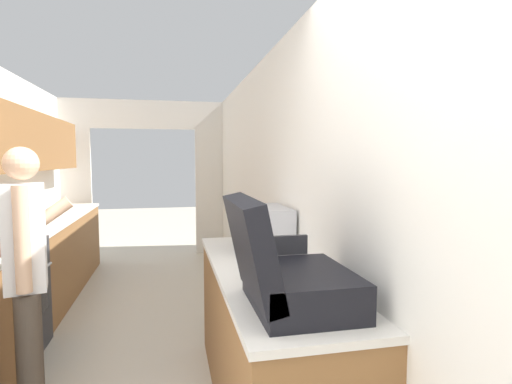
% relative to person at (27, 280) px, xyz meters
% --- Properties ---
extents(wall_right, '(0.06, 7.87, 2.50)m').
position_rel_person_xyz_m(wall_right, '(1.71, 0.82, 0.37)').
color(wall_right, white).
rests_on(wall_right, ground_plane).
extents(wall_far_with_doorway, '(2.92, 0.06, 2.50)m').
position_rel_person_xyz_m(wall_far_with_doorway, '(0.42, 4.18, 0.56)').
color(wall_far_with_doorway, white).
rests_on(wall_far_with_doorway, ground_plane).
extents(counter_left, '(0.62, 4.21, 0.91)m').
position_rel_person_xyz_m(counter_left, '(-0.54, 1.91, -0.42)').
color(counter_left, brown).
rests_on(counter_left, ground_plane).
extents(counter_right, '(0.62, 2.01, 0.91)m').
position_rel_person_xyz_m(counter_right, '(1.38, -0.18, -0.42)').
color(counter_right, brown).
rests_on(counter_right, ground_plane).
extents(person, '(0.53, 0.43, 1.64)m').
position_rel_person_xyz_m(person, '(0.00, 0.00, 0.00)').
color(person, '#4C4238').
rests_on(person, ground_plane).
extents(suitcase, '(0.53, 0.58, 0.50)m').
position_rel_person_xyz_m(suitcase, '(1.30, -0.81, 0.18)').
color(suitcase, black).
rests_on(suitcase, counter_right).
extents(microwave, '(0.36, 0.51, 0.30)m').
position_rel_person_xyz_m(microwave, '(1.48, 0.38, 0.19)').
color(microwave, '#B7B7BC').
rests_on(microwave, counter_right).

